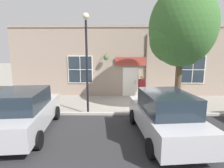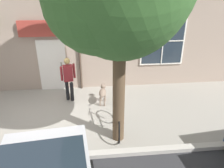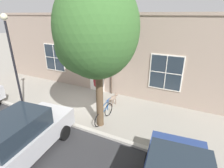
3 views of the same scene
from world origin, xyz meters
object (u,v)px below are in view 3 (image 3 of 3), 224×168
Objects in this scene: parked_car_mid_block at (19,137)px; pedestrian_walking at (98,83)px; street_lamp at (11,51)px; leaning_bicycle at (104,114)px; street_tree_by_curb at (95,33)px; dog_on_leash at (113,98)px.

pedestrian_walking is at bearing 179.88° from parked_car_mid_block.
street_lamp is at bearing -128.16° from parked_car_mid_block.
leaning_bicycle is 0.35× the size of street_lamp.
parked_car_mid_block is at bearing -0.12° from pedestrian_walking.
street_tree_by_curb is 3.69× the size of leaning_bicycle.
street_lamp is at bearing -59.54° from dog_on_leash.
street_lamp is (0.48, -4.68, -1.01)m from street_tree_by_curb.
street_lamp is (-2.53, -3.22, 2.39)m from parked_car_mid_block.
dog_on_leash is 4.41m from street_tree_by_curb.
leaning_bicycle reaches higher than dog_on_leash.
pedestrian_walking is 1.68× the size of dog_on_leash.
leaning_bicycle is (1.69, 0.30, -0.06)m from dog_on_leash.
parked_car_mid_block is at bearing 51.84° from street_lamp.
dog_on_leash is 0.20× the size of street_lamp.
parked_car_mid_block is at bearing -13.56° from dog_on_leash.
dog_on_leash is at bearing 120.46° from street_lamp.
street_lamp reaches higher than pedestrian_walking.
pedestrian_walking reaches higher than leaning_bicycle.
parked_car_mid_block is 0.89× the size of street_lamp.
street_tree_by_curb is 4.81m from street_lamp.
pedestrian_walking is 0.26× the size of street_tree_by_curb.
street_tree_by_curb is 1.28× the size of street_lamp.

